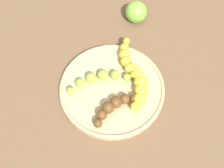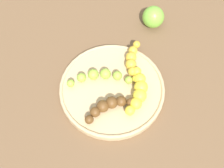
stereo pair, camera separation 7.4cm
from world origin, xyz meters
name	(u,v)px [view 2 (the right image)]	position (x,y,z in m)	size (l,w,h in m)	color
ground_plane	(112,91)	(0.00, 0.00, 0.00)	(2.40, 2.40, 0.00)	brown
fruit_bowl	(112,89)	(0.00, 0.00, 0.01)	(0.29, 0.29, 0.02)	tan
banana_green	(99,76)	(-0.03, -0.03, 0.03)	(0.06, 0.18, 0.03)	#8CAD38
banana_overripe	(108,106)	(0.06, -0.02, 0.04)	(0.07, 0.13, 0.03)	#593819
banana_yellow	(138,91)	(0.03, 0.07, 0.04)	(0.14, 0.07, 0.04)	yellow
banana_spotted	(132,61)	(-0.07, 0.07, 0.03)	(0.13, 0.05, 0.03)	gold
apple_green	(153,17)	(-0.22, 0.16, 0.03)	(0.07, 0.07, 0.07)	#72B238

